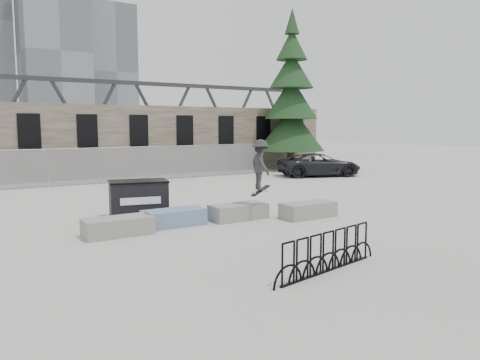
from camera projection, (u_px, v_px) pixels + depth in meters
name	position (u px, v px, depth m)	size (l,w,h in m)	color
ground	(207.00, 223.00, 15.60)	(120.00, 120.00, 0.00)	#B9BAB4
stone_wall	(83.00, 141.00, 28.97)	(36.00, 2.58, 4.50)	brown
chainlink_fence	(100.00, 165.00, 25.97)	(22.06, 0.06, 2.02)	gray
planter_far_left	(118.00, 226.00, 13.84)	(2.00, 0.90, 0.54)	gray
planter_center_left	(174.00, 217.00, 15.15)	(2.00, 0.90, 0.54)	#3560A0
planter_center_right	(238.00, 211.00, 16.20)	(2.00, 0.90, 0.54)	gray
planter_offset	(308.00, 209.00, 16.53)	(2.00, 0.90, 0.54)	gray
dumpster	(139.00, 199.00, 16.51)	(2.23, 1.64, 1.32)	black
bike_rack	(328.00, 252.00, 10.40)	(3.54, 0.72, 0.90)	black
spruce_tree	(291.00, 104.00, 33.85)	(4.90, 4.90, 11.50)	#38281E
truss_bridge	(86.00, 119.00, 66.59)	(70.00, 3.00, 9.80)	#2D3033
suv	(319.00, 165.00, 29.96)	(2.42, 5.25, 1.46)	black
skateboarder	(261.00, 165.00, 15.93)	(0.85, 1.22, 1.92)	#2B2B2E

